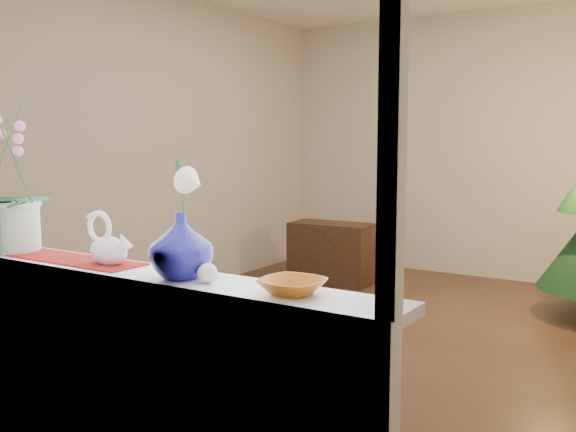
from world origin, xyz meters
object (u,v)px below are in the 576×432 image
(orchid_pot, at_px, (10,170))
(swan, at_px, (108,240))
(side_table, at_px, (331,253))
(amber_dish, at_px, (292,287))
(blue_vase, at_px, (181,240))
(paperweight, at_px, (207,273))

(orchid_pot, height_order, swan, orchid_pot)
(swan, distance_m, side_table, 4.00)
(amber_dish, xyz_separation_m, side_table, (-1.95, 3.79, -0.64))
(swan, relative_size, blue_vase, 0.87)
(paperweight, relative_size, amber_dish, 0.40)
(blue_vase, xyz_separation_m, amber_dish, (0.46, 0.01, -0.12))
(blue_vase, relative_size, paperweight, 3.88)
(swan, relative_size, side_table, 0.30)
(paperweight, bearing_deg, swan, 175.77)
(amber_dish, distance_m, side_table, 4.31)
(swan, height_order, paperweight, swan)
(blue_vase, distance_m, paperweight, 0.17)
(orchid_pot, distance_m, amber_dish, 1.50)
(orchid_pot, xyz_separation_m, paperweight, (1.13, -0.02, -0.33))
(blue_vase, distance_m, side_table, 4.16)
(blue_vase, bearing_deg, orchid_pot, 179.70)
(orchid_pot, xyz_separation_m, blue_vase, (0.99, -0.01, -0.23))
(swan, distance_m, paperweight, 0.54)
(swan, distance_m, blue_vase, 0.41)
(paperweight, distance_m, amber_dish, 0.33)
(amber_dish, bearing_deg, orchid_pot, -179.74)
(orchid_pot, height_order, blue_vase, orchid_pot)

